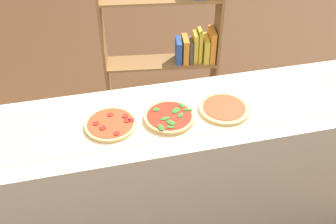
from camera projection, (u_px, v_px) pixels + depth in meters
ground_plane at (168, 223)px, 2.46m from camera, size 12.00×12.00×0.00m
counter at (168, 176)px, 2.17m from camera, size 2.63×0.56×0.92m
parchment_paper at (168, 115)px, 1.88m from camera, size 2.14×0.36×0.00m
pizza_pepperoni_0 at (111, 124)px, 1.81m from camera, size 0.25×0.25×0.02m
pizza_spinach_1 at (170, 117)px, 1.85m from camera, size 0.25×0.25×0.03m
pizza_plain_2 at (224, 108)px, 1.91m from camera, size 0.26×0.26×0.02m
bookshelf at (177, 44)px, 2.92m from camera, size 0.92×0.35×1.61m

